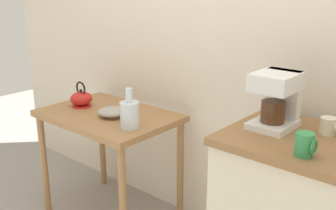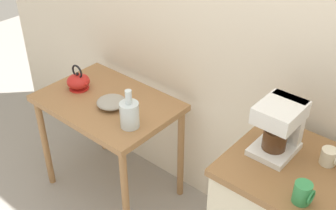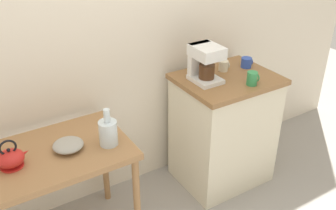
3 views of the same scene
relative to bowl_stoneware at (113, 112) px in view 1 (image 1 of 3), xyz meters
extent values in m
cube|color=beige|center=(0.63, 0.44, 0.63)|extent=(4.40, 0.10, 2.80)
cube|color=#9E7044|center=(-0.07, 0.03, -0.05)|extent=(0.86, 0.59, 0.04)
cylinder|color=#9E7044|center=(-0.46, -0.23, -0.42)|extent=(0.04, 0.04, 0.70)
cylinder|color=#9E7044|center=(0.31, -0.23, -0.42)|extent=(0.04, 0.04, 0.70)
cylinder|color=#9E7044|center=(-0.46, 0.28, -0.42)|extent=(0.04, 0.04, 0.70)
cylinder|color=#9E7044|center=(0.31, 0.28, -0.42)|extent=(0.04, 0.04, 0.70)
cube|color=olive|center=(1.21, 0.05, 0.11)|extent=(0.70, 0.57, 0.04)
cylinder|color=#9E998C|center=(0.00, 0.00, -0.03)|extent=(0.08, 0.08, 0.01)
ellipsoid|color=#9E998C|center=(0.00, 0.00, 0.00)|extent=(0.18, 0.18, 0.05)
cylinder|color=red|center=(-0.32, 0.01, -0.03)|extent=(0.13, 0.13, 0.01)
ellipsoid|color=red|center=(-0.32, 0.01, 0.02)|extent=(0.15, 0.15, 0.09)
cone|color=red|center=(-0.25, 0.01, 0.03)|extent=(0.07, 0.03, 0.05)
sphere|color=black|center=(-0.32, 0.01, 0.08)|extent=(0.02, 0.02, 0.02)
torus|color=black|center=(-0.32, 0.01, 0.09)|extent=(0.09, 0.01, 0.09)
cylinder|color=silver|center=(0.23, -0.07, 0.04)|extent=(0.11, 0.11, 0.15)
cylinder|color=silver|center=(0.23, -0.07, 0.16)|extent=(0.04, 0.04, 0.08)
cube|color=white|center=(1.03, 0.07, 0.14)|extent=(0.18, 0.22, 0.03)
cube|color=white|center=(1.03, 0.16, 0.26)|extent=(0.16, 0.05, 0.26)
cube|color=white|center=(1.03, 0.07, 0.35)|extent=(0.18, 0.22, 0.08)
cylinder|color=#4C2D19|center=(1.03, 0.06, 0.21)|extent=(0.11, 0.11, 0.10)
cylinder|color=beige|center=(1.26, 0.15, 0.16)|extent=(0.07, 0.07, 0.08)
cylinder|color=#338C4C|center=(1.27, -0.14, 0.17)|extent=(0.07, 0.07, 0.09)
torus|color=#338C4C|center=(1.31, -0.14, 0.17)|extent=(0.01, 0.06, 0.06)
camera|label=1|loc=(1.81, -1.59, 0.79)|focal=43.37mm
camera|label=2|loc=(1.66, -1.42, 1.40)|focal=45.51mm
camera|label=3|loc=(-0.47, -1.88, 1.28)|focal=41.17mm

